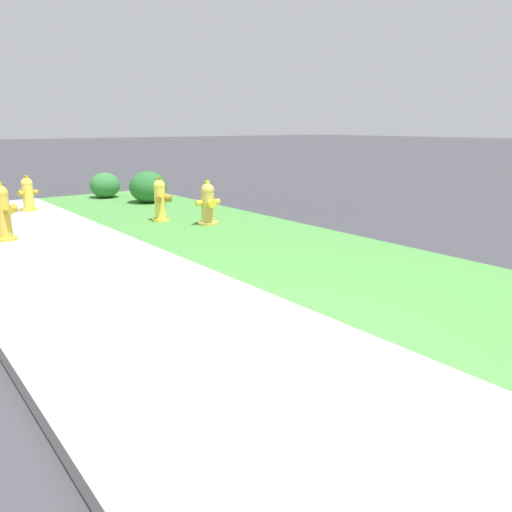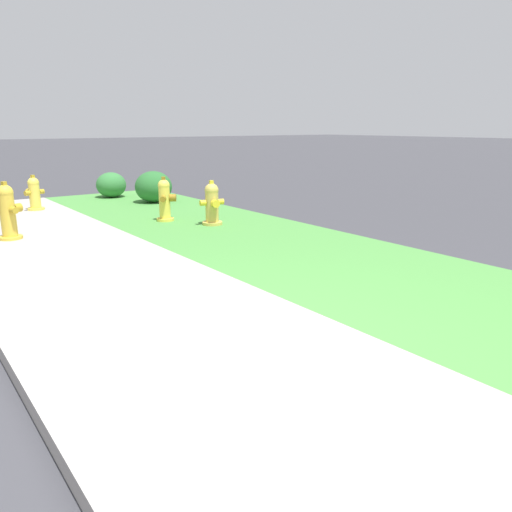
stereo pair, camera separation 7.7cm
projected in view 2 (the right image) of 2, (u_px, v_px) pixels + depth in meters
The scene contains 10 objects.
ground_plane at pixel (243, 370), 3.21m from camera, with size 120.00×120.00×0.00m, color #38383D.
sidewalk_pavement at pixel (243, 370), 3.21m from camera, with size 18.00×2.13×0.01m, color #9E9993.
grass_verge at pixel (453, 297), 4.57m from camera, with size 18.00×2.59×0.01m, color #47893D.
street_curb at pixel (59, 424), 2.53m from camera, with size 18.00×0.16×0.12m, color #9E9993.
fire_hydrant_by_grass_verge at pixel (8, 212), 6.78m from camera, with size 0.39×0.36×0.80m.
fire_hydrant_near_corner at pixel (165, 200), 8.13m from camera, with size 0.35×0.33×0.72m.
fire_hydrant_at_driveway at pixel (212, 204), 7.81m from camera, with size 0.37×0.40×0.70m.
fire_hydrant_across_street at pixel (34, 194), 9.16m from camera, with size 0.35×0.38×0.65m.
shrub_bush_near_lamp at pixel (154, 187), 10.12m from camera, with size 0.74×0.74×0.63m.
shrub_bush_far_verge at pixel (111, 185), 10.84m from camera, with size 0.64×0.64×0.54m.
Camera 2 is at (2.39, -1.67, 1.53)m, focal length 35.00 mm.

